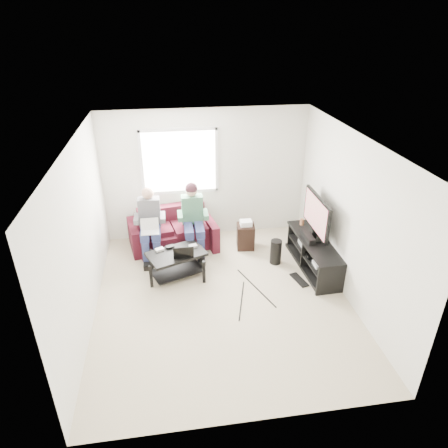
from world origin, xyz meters
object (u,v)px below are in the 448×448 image
Objects in this scene: end_table at (246,236)px; tv at (316,215)px; sofa at (172,233)px; tv_stand at (314,255)px; coffee_table at (177,259)px; subwoofer at (276,252)px.

tv is at bearing -35.44° from end_table.
sofa is 2.75m from tv_stand.
subwoofer is at bearing 4.91° from coffee_table.
tv is 1.86× the size of end_table.
sofa reaches higher than tv_stand.
coffee_table is at bearing -88.05° from sofa.
tv is (-0.00, 0.10, 0.76)m from tv_stand.
sofa reaches higher than subwoofer.
coffee_table is 2.34× the size of subwoofer.
sofa is at bearing 155.24° from tv_stand.
coffee_table is at bearing -175.09° from subwoofer.
sofa is at bearing 168.74° from end_table.
tv_stand reaches higher than coffee_table.
tv_stand is 2.82× the size of end_table.
end_table is at bearing 29.78° from coffee_table.
end_table is at bearing -11.26° from sofa.
tv_stand is 1.52× the size of tv.
sofa is 1.44m from end_table.
end_table is (-1.08, 0.77, -0.74)m from tv.
sofa is 3.00× the size of end_table.
tv is at bearing -22.86° from sofa.
sofa is at bearing 157.14° from tv.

